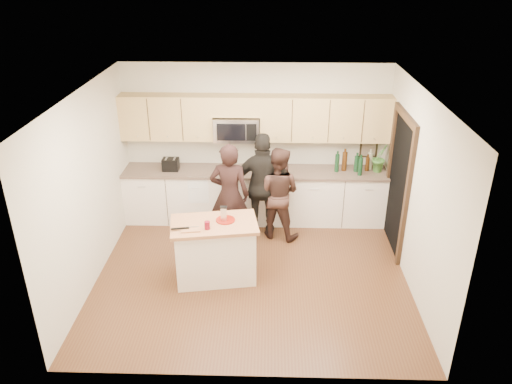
{
  "coord_description": "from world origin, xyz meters",
  "views": [
    {
      "loc": [
        0.24,
        -6.15,
        4.28
      ],
      "look_at": [
        0.05,
        0.35,
        1.17
      ],
      "focal_mm": 35.0,
      "sensor_mm": 36.0,
      "label": 1
    }
  ],
  "objects_px": {
    "island": "(215,250)",
    "woman_right": "(263,187)",
    "woman_left": "(230,195)",
    "woman_center": "(277,193)",
    "toaster": "(171,164)"
  },
  "relations": [
    {
      "from": "island",
      "to": "woman_right",
      "type": "relative_size",
      "value": 0.72
    },
    {
      "from": "island",
      "to": "woman_left",
      "type": "xyz_separation_m",
      "value": [
        0.14,
        0.99,
        0.4
      ]
    },
    {
      "from": "woman_left",
      "to": "woman_right",
      "type": "distance_m",
      "value": 0.58
    },
    {
      "from": "woman_center",
      "to": "island",
      "type": "bearing_deg",
      "value": 72.71
    },
    {
      "from": "woman_left",
      "to": "toaster",
      "type": "bearing_deg",
      "value": -31.53
    },
    {
      "from": "woman_right",
      "to": "island",
      "type": "bearing_deg",
      "value": 61.87
    },
    {
      "from": "toaster",
      "to": "woman_center",
      "type": "bearing_deg",
      "value": -16.53
    },
    {
      "from": "toaster",
      "to": "woman_left",
      "type": "distance_m",
      "value": 1.33
    },
    {
      "from": "woman_left",
      "to": "woman_center",
      "type": "bearing_deg",
      "value": -157.29
    },
    {
      "from": "woman_center",
      "to": "woman_right",
      "type": "distance_m",
      "value": 0.26
    },
    {
      "from": "woman_left",
      "to": "woman_center",
      "type": "relative_size",
      "value": 1.1
    },
    {
      "from": "island",
      "to": "woman_center",
      "type": "bearing_deg",
      "value": 44.52
    },
    {
      "from": "toaster",
      "to": "woman_center",
      "type": "xyz_separation_m",
      "value": [
        1.82,
        -0.54,
        -0.26
      ]
    },
    {
      "from": "island",
      "to": "woman_right",
      "type": "height_order",
      "value": "woman_right"
    },
    {
      "from": "island",
      "to": "toaster",
      "type": "xyz_separation_m",
      "value": [
        -0.92,
        1.77,
        0.59
      ]
    }
  ]
}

